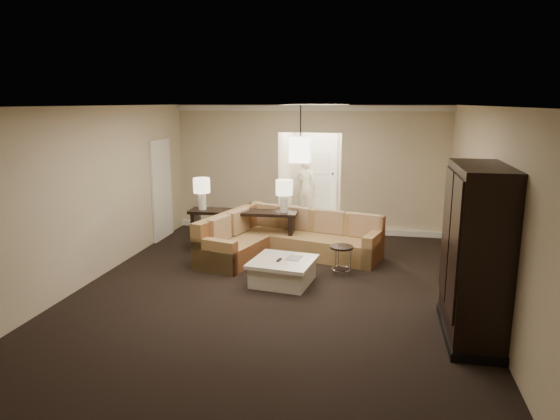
% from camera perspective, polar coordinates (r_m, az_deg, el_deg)
% --- Properties ---
extents(ground, '(8.00, 8.00, 0.00)m').
position_cam_1_polar(ground, '(7.61, -1.01, -9.82)').
color(ground, black).
rests_on(ground, ground).
extents(wall_back, '(6.00, 0.04, 2.80)m').
position_cam_1_polar(wall_back, '(11.09, 3.36, 4.67)').
color(wall_back, '#BFB491').
rests_on(wall_back, ground).
extents(wall_front, '(6.00, 0.04, 2.80)m').
position_cam_1_polar(wall_front, '(3.57, -15.20, -12.31)').
color(wall_front, '#BFB491').
rests_on(wall_front, ground).
extents(wall_left, '(0.04, 8.00, 2.80)m').
position_cam_1_polar(wall_left, '(8.36, -21.60, 1.34)').
color(wall_left, '#BFB491').
rests_on(wall_left, ground).
extents(wall_right, '(0.04, 8.00, 2.80)m').
position_cam_1_polar(wall_right, '(7.20, 22.98, -0.42)').
color(wall_right, '#BFB491').
rests_on(wall_right, ground).
extents(ceiling, '(6.00, 8.00, 0.02)m').
position_cam_1_polar(ceiling, '(7.05, -1.10, 11.78)').
color(ceiling, silver).
rests_on(ceiling, wall_back).
extents(crown_molding, '(6.00, 0.10, 0.12)m').
position_cam_1_polar(crown_molding, '(10.94, 3.41, 11.56)').
color(crown_molding, silver).
rests_on(crown_molding, wall_back).
extents(baseboard, '(6.00, 0.10, 0.12)m').
position_cam_1_polar(baseboard, '(11.29, 3.24, -2.12)').
color(baseboard, silver).
rests_on(baseboard, ground).
extents(side_door, '(0.05, 0.90, 2.10)m').
position_cam_1_polar(side_door, '(10.82, -13.36, 2.30)').
color(side_door, white).
rests_on(side_door, ground).
extents(foyer, '(1.44, 2.02, 2.80)m').
position_cam_1_polar(foyer, '(12.42, 4.22, 5.01)').
color(foyer, silver).
rests_on(foyer, ground).
extents(sectional_sofa, '(3.29, 2.40, 0.84)m').
position_cam_1_polar(sectional_sofa, '(9.39, 0.36, -3.33)').
color(sectional_sofa, brown).
rests_on(sectional_sofa, ground).
extents(coffee_table, '(1.09, 1.09, 0.41)m').
position_cam_1_polar(coffee_table, '(8.07, 0.33, -6.99)').
color(coffee_table, white).
rests_on(coffee_table, ground).
extents(console_table, '(2.11, 0.57, 0.81)m').
position_cam_1_polar(console_table, '(9.70, -4.24, -1.96)').
color(console_table, black).
rests_on(console_table, ground).
extents(armoire, '(0.64, 1.49, 2.14)m').
position_cam_1_polar(armoire, '(6.49, 21.36, -5.01)').
color(armoire, black).
rests_on(armoire, ground).
extents(drink_table, '(0.39, 0.39, 0.49)m').
position_cam_1_polar(drink_table, '(8.48, 7.04, -5.02)').
color(drink_table, black).
rests_on(drink_table, ground).
extents(table_lamp_left, '(0.32, 0.32, 0.62)m').
position_cam_1_polar(table_lamp_left, '(9.76, -8.94, 2.44)').
color(table_lamp_left, silver).
rests_on(table_lamp_left, console_table).
extents(table_lamp_right, '(0.32, 0.32, 0.62)m').
position_cam_1_polar(table_lamp_right, '(9.40, 0.49, 2.21)').
color(table_lamp_right, silver).
rests_on(table_lamp_right, console_table).
extents(pendant_light, '(0.38, 0.38, 1.09)m').
position_cam_1_polar(pendant_light, '(9.75, 2.34, 6.91)').
color(pendant_light, black).
rests_on(pendant_light, ceiling).
extents(person, '(0.69, 0.57, 1.63)m').
position_cam_1_polar(person, '(12.78, 3.01, 3.03)').
color(person, beige).
rests_on(person, ground).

